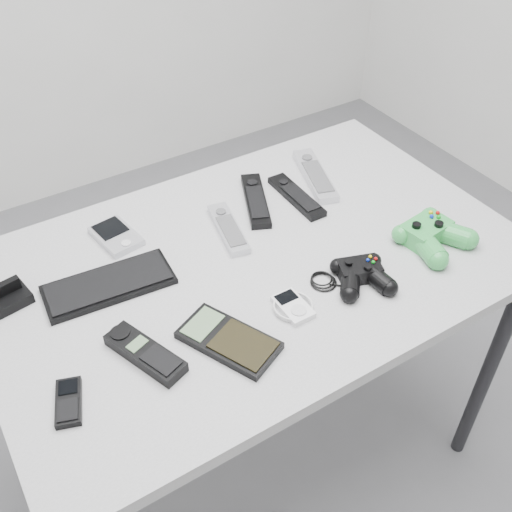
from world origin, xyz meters
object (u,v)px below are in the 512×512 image
remote_silver_b (315,175)px  controller_black (361,273)px  remote_silver_a (228,228)px  mp3_player (293,306)px  mobile_phone (69,402)px  cordless_handset (145,353)px  pda (116,236)px  remote_black_a (256,200)px  desk (255,280)px  pda_keyboard (109,284)px  calculator (229,340)px  remote_black_b (296,196)px  controller_green (432,233)px

remote_silver_b → controller_black: bearing=-93.4°
remote_silver_a → mp3_player: 0.29m
mobile_phone → controller_black: (0.64, -0.02, 0.01)m
remote_silver_b → mobile_phone: (-0.79, -0.35, -0.00)m
remote_silver_b → cordless_handset: bearing=-134.7°
pda → remote_silver_a: bearing=-34.4°
remote_silver_a → remote_silver_b: remote_silver_b is taller
remote_black_a → mp3_player: size_ratio=2.40×
desk → pda_keyboard: (-0.32, 0.09, 0.08)m
desk → remote_black_a: size_ratio=5.57×
desk → cordless_handset: bearing=-157.7°
calculator → controller_black: controller_black is taller
desk → remote_black_a: remote_black_a is taller
pda → cordless_handset: bearing=-112.0°
desk → pda: pda is taller
pda → remote_silver_b: size_ratio=0.53×
remote_silver_b → calculator: (-0.48, -0.38, -0.00)m
remote_black_a → remote_silver_a: bearing=-127.7°
mobile_phone → remote_black_b: bearing=42.4°
mobile_phone → pda_keyboard: bearing=74.4°
calculator → mobile_phone: bearing=150.5°
cordless_handset → controller_green: bearing=-23.1°
remote_black_a → mp3_player: remote_black_a is taller
mp3_player → controller_green: controller_green is taller
pda_keyboard → remote_silver_a: bearing=10.0°
pda_keyboard → remote_black_a: remote_black_a is taller
pda → desk: bearing=-52.2°
mobile_phone → controller_black: 0.65m
remote_silver_a → controller_green: controller_green is taller
cordless_handset → calculator: bearing=-39.4°
cordless_handset → calculator: (0.15, -0.05, -0.00)m
remote_black_b → remote_silver_b: size_ratio=0.84×
mobile_phone → calculator: calculator is taller
desk → mp3_player: mp3_player is taller
mp3_player → pda: bearing=118.9°
desk → controller_green: 0.43m
calculator → controller_green: size_ratio=1.14×
remote_silver_a → cordless_handset: 0.41m
remote_black_a → cordless_handset: size_ratio=1.24×
remote_silver_a → mobile_phone: remote_silver_a is taller
mobile_phone → cordless_handset: bearing=28.6°
remote_black_b → mobile_phone: (-0.70, -0.30, -0.00)m
cordless_handset → controller_black: 0.49m
cordless_handset → remote_black_a: bearing=14.9°
remote_silver_a → mp3_player: (-0.01, -0.29, -0.00)m
remote_black_b → pda: bearing=169.3°
remote_silver_a → remote_silver_b: 0.32m
remote_black_a → remote_black_b: remote_black_a is taller
pda_keyboard → controller_black: controller_black is taller
pda_keyboard → controller_black: (0.47, -0.27, 0.01)m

